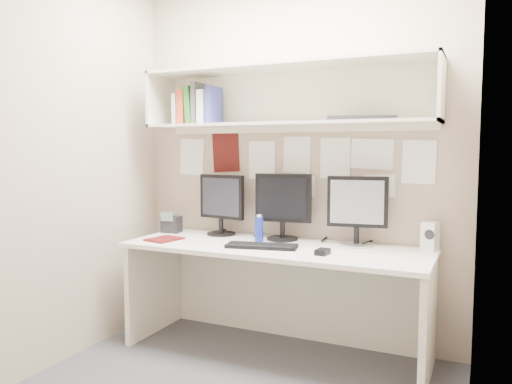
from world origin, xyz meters
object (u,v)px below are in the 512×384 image
at_px(monitor_right, 357,208).
at_px(desk_phone, 171,224).
at_px(monitor_left, 222,202).
at_px(maroon_notebook, 164,239).
at_px(keyboard, 262,246).
at_px(speaker, 430,236).
at_px(monitor_center, 283,204).
at_px(desk, 275,299).

distance_m(monitor_right, desk_phone, 1.42).
relative_size(monitor_left, maroon_notebook, 1.95).
xyz_separation_m(keyboard, speaker, (0.99, 0.36, 0.08)).
height_order(monitor_right, keyboard, monitor_right).
bearing_deg(desk_phone, monitor_center, -2.61).
height_order(monitor_center, keyboard, monitor_center).
bearing_deg(keyboard, desk_phone, 151.90).
height_order(monitor_center, speaker, monitor_center).
bearing_deg(maroon_notebook, monitor_right, 27.55).
bearing_deg(desk, desk_phone, 170.71).
distance_m(speaker, desk_phone, 1.86).
distance_m(monitor_center, maroon_notebook, 0.86).
bearing_deg(speaker, desk, -146.83).
height_order(monitor_right, speaker, monitor_right).
relative_size(monitor_right, maroon_notebook, 2.01).
relative_size(keyboard, desk_phone, 2.84).
xyz_separation_m(monitor_center, monitor_right, (0.52, 0.00, -0.00)).
bearing_deg(keyboard, desk, 51.65).
bearing_deg(monitor_center, monitor_left, 172.04).
bearing_deg(monitor_right, monitor_left, 171.37).
relative_size(monitor_center, maroon_notebook, 2.03).
bearing_deg(keyboard, monitor_right, 19.04).
distance_m(maroon_notebook, desk_phone, 0.33).
bearing_deg(desk_phone, speaker, -3.71).
height_order(speaker, desk_phone, speaker).
xyz_separation_m(desk, speaker, (0.94, 0.26, 0.45)).
height_order(monitor_left, keyboard, monitor_left).
bearing_deg(speaker, monitor_left, -160.69).
relative_size(maroon_notebook, desk_phone, 1.42).
distance_m(monitor_left, monitor_right, 1.01).
relative_size(desk, monitor_center, 4.33).
xyz_separation_m(keyboard, desk_phone, (-0.87, 0.25, 0.05)).
bearing_deg(maroon_notebook, monitor_center, 37.52).
xyz_separation_m(desk, keyboard, (-0.05, -0.10, 0.37)).
relative_size(monitor_center, desk_phone, 2.89).
height_order(keyboard, speaker, speaker).
xyz_separation_m(speaker, maroon_notebook, (-1.72, -0.40, -0.08)).
relative_size(desk, desk_phone, 12.50).
bearing_deg(monitor_right, desk_phone, 174.18).
distance_m(monitor_left, keyboard, 0.61).
xyz_separation_m(monitor_right, desk_phone, (-1.41, -0.07, -0.19)).
xyz_separation_m(monitor_left, monitor_center, (0.49, -0.00, 0.01)).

